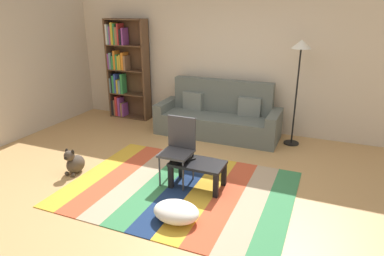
{
  "coord_description": "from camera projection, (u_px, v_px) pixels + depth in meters",
  "views": [
    {
      "loc": [
        1.79,
        -3.75,
        2.28
      ],
      "look_at": [
        0.03,
        0.46,
        0.65
      ],
      "focal_mm": 31.91,
      "sensor_mm": 36.0,
      "label": 1
    }
  ],
  "objects": [
    {
      "name": "standing_lamp",
      "position": [
        300.0,
        58.0,
        5.52
      ],
      "size": [
        0.32,
        0.32,
        1.79
      ],
      "color": "black",
      "rests_on": "ground_plane"
    },
    {
      "name": "back_wall",
      "position": [
        233.0,
        59.0,
        6.44
      ],
      "size": [
        6.8,
        0.1,
        2.7
      ],
      "primitive_type": "cube",
      "color": "beige",
      "rests_on": "ground_plane"
    },
    {
      "name": "pouf",
      "position": [
        176.0,
        212.0,
        3.81
      ],
      "size": [
        0.53,
        0.41,
        0.21
      ],
      "primitive_type": "ellipsoid",
      "color": "white",
      "rests_on": "rug"
    },
    {
      "name": "ground_plane",
      "position": [
        177.0,
        183.0,
        4.68
      ],
      "size": [
        14.0,
        14.0,
        0.0
      ],
      "primitive_type": "plane",
      "color": "tan"
    },
    {
      "name": "bookshelf",
      "position": [
        123.0,
        69.0,
        7.16
      ],
      "size": [
        0.9,
        0.28,
        2.06
      ],
      "color": "brown",
      "rests_on": "ground_plane"
    },
    {
      "name": "couch",
      "position": [
        218.0,
        117.0,
        6.35
      ],
      "size": [
        2.26,
        0.8,
        1.0
      ],
      "color": "#59605B",
      "rests_on": "ground_plane"
    },
    {
      "name": "folding_chair",
      "position": [
        179.0,
        145.0,
        4.57
      ],
      "size": [
        0.4,
        0.4,
        0.9
      ],
      "rotation": [
        0.0,
        0.0,
        -0.61
      ],
      "color": "#38383D",
      "rests_on": "ground_plane"
    },
    {
      "name": "dog",
      "position": [
        74.0,
        163.0,
        4.91
      ],
      "size": [
        0.22,
        0.35,
        0.4
      ],
      "color": "#473D33",
      "rests_on": "ground_plane"
    },
    {
      "name": "tv_remote",
      "position": [
        190.0,
        160.0,
        4.5
      ],
      "size": [
        0.11,
        0.15,
        0.02
      ],
      "primitive_type": "cube",
      "rotation": [
        0.0,
        0.0,
        -0.48
      ],
      "color": "black",
      "rests_on": "coffee_table"
    },
    {
      "name": "coffee_table",
      "position": [
        198.0,
        167.0,
        4.48
      ],
      "size": [
        0.71,
        0.42,
        0.35
      ],
      "color": "black",
      "rests_on": "rug"
    },
    {
      "name": "rug",
      "position": [
        180.0,
        188.0,
        4.52
      ],
      "size": [
        2.89,
        2.17,
        0.01
      ],
      "color": "gold",
      "rests_on": "ground_plane"
    },
    {
      "name": "left_wall",
      "position": [
        22.0,
        62.0,
        6.11
      ],
      "size": [
        0.1,
        5.5,
        2.7
      ],
      "primitive_type": "cube",
      "color": "beige",
      "rests_on": "ground_plane"
    }
  ]
}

